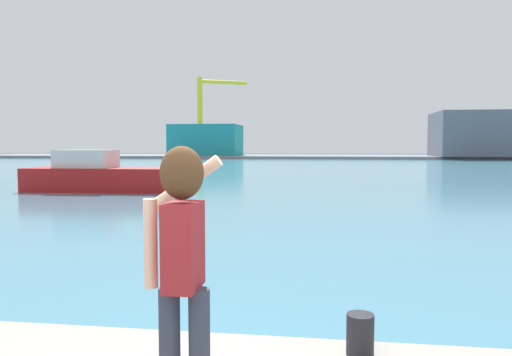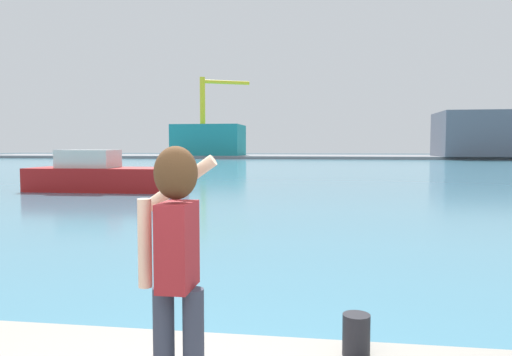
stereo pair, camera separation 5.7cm
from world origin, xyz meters
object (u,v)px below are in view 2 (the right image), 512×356
Objects in this scene: warehouse_right at (483,134)px; port_crane at (208,109)px; person_photographer at (176,251)px; boat_moored at (104,176)px; harbor_bollard at (356,335)px; warehouse_left at (209,140)px.

warehouse_right is 49.74m from port_crane.
person_photographer is 22.00m from boat_moored.
harbor_bollard is (1.21, 1.02, -0.89)m from person_photographer.
warehouse_right is at bearing 72.40° from harbor_bollard.
warehouse_right is at bearing 58.74° from boat_moored.
boat_moored is at bearing -80.42° from port_crane.
port_crane is at bearing 14.00° from person_photographer.
port_crane reaches higher than warehouse_right.
warehouse_right is at bearing -3.33° from warehouse_left.
boat_moored is 68.33m from port_crane.
warehouse_right is (38.20, 66.45, 3.65)m from boat_moored.
boat_moored is 0.52× the size of port_crane.
port_crane is at bearing 104.77° from harbor_bollard.
harbor_bollard is at bearing -60.18° from boat_moored.
harbor_bollard is 89.26m from warehouse_right.
person_photographer is 90.57m from warehouse_right.
warehouse_right is (49.97, -2.91, 0.92)m from warehouse_left.
port_crane reaches higher than person_photographer.
person_photographer reaches higher than harbor_bollard.
harbor_bollard is 88.74m from port_crane.
warehouse_left is (-23.00, 87.91, 2.84)m from harbor_bollard.
boat_moored is 76.73m from warehouse_right.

